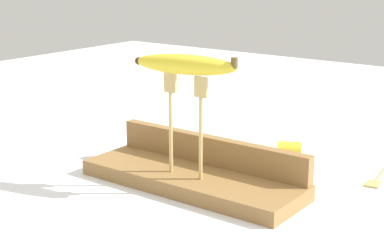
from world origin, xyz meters
The scene contains 8 objects.
ground_plane centered at (0.00, 0.00, 0.00)m, with size 3.00×3.00×0.00m, color silver.
wooden_board centered at (0.00, 0.00, 0.01)m, with size 0.43×0.14×0.03m, color olive.
board_backstop centered at (0.00, 0.06, 0.06)m, with size 0.42×0.02×0.05m, color olive.
fork_stand_center centered at (0.00, -0.02, 0.14)m, with size 0.09×0.01×0.19m.
banana_raised_center centered at (0.00, -0.02, 0.23)m, with size 0.20×0.08×0.04m.
fork_fallen_near centered at (0.26, 0.25, 0.00)m, with size 0.04×0.18×0.01m.
fork_fallen_far centered at (-0.01, 0.14, 0.00)m, with size 0.05×0.17×0.01m.
banana_chunk_near centered at (0.06, 0.26, 0.02)m, with size 0.06×0.05×0.04m.
Camera 1 is at (0.64, -0.86, 0.41)m, focal length 57.47 mm.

